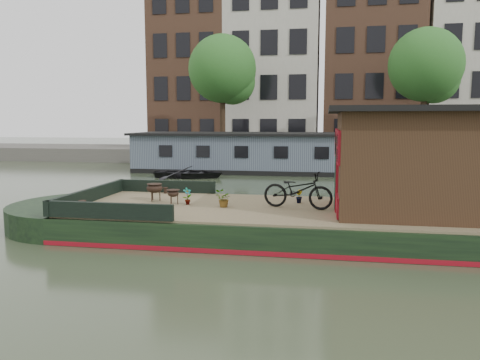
% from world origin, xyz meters
% --- Properties ---
extents(ground, '(120.00, 120.00, 0.00)m').
position_xyz_m(ground, '(0.00, 0.00, 0.00)').
color(ground, '#2D3C26').
rests_on(ground, ground).
extents(houseboat_hull, '(14.01, 4.02, 0.60)m').
position_xyz_m(houseboat_hull, '(-1.33, 0.00, 0.27)').
color(houseboat_hull, black).
rests_on(houseboat_hull, ground).
extents(houseboat_deck, '(11.80, 3.80, 0.05)m').
position_xyz_m(houseboat_deck, '(0.00, 0.00, 0.62)').
color(houseboat_deck, '#7F6C4E').
rests_on(houseboat_deck, houseboat_hull).
extents(bow_bulwark, '(3.00, 4.00, 0.35)m').
position_xyz_m(bow_bulwark, '(-5.07, 0.00, 0.82)').
color(bow_bulwark, black).
rests_on(bow_bulwark, houseboat_deck).
extents(cabin, '(4.00, 3.50, 2.42)m').
position_xyz_m(cabin, '(2.19, 0.00, 1.88)').
color(cabin, black).
rests_on(cabin, houseboat_deck).
extents(bicycle, '(1.79, 0.92, 0.90)m').
position_xyz_m(bicycle, '(-0.49, 0.02, 1.10)').
color(bicycle, black).
rests_on(bicycle, houseboat_deck).
extents(potted_plant_a, '(0.27, 0.27, 0.43)m').
position_xyz_m(potted_plant_a, '(-3.27, 0.03, 0.87)').
color(potted_plant_a, '#A25A2E').
rests_on(potted_plant_a, houseboat_deck).
extents(potted_plant_b, '(0.20, 0.23, 0.35)m').
position_xyz_m(potted_plant_b, '(-0.50, 0.79, 0.82)').
color(potted_plant_b, brown).
rests_on(potted_plant_b, houseboat_deck).
extents(potted_plant_c, '(0.47, 0.44, 0.42)m').
position_xyz_m(potted_plant_c, '(-2.31, -0.16, 0.86)').
color(potted_plant_c, '#B46034').
rests_on(potted_plant_c, houseboat_deck).
extents(brazier_front, '(0.42, 0.42, 0.38)m').
position_xyz_m(brazier_front, '(-3.64, 0.02, 0.84)').
color(brazier_front, black).
rests_on(brazier_front, houseboat_deck).
extents(brazier_rear, '(0.54, 0.54, 0.46)m').
position_xyz_m(brazier_rear, '(-4.30, 0.45, 0.88)').
color(brazier_rear, black).
rests_on(brazier_rear, houseboat_deck).
extents(bollard_port, '(0.16, 0.16, 0.18)m').
position_xyz_m(bollard_port, '(-4.44, 1.70, 0.74)').
color(bollard_port, black).
rests_on(bollard_port, houseboat_deck).
extents(bollard_stbd, '(0.18, 0.18, 0.21)m').
position_xyz_m(bollard_stbd, '(-5.60, -0.98, 0.75)').
color(bollard_stbd, black).
rests_on(bollard_stbd, houseboat_deck).
extents(dinghy, '(3.43, 2.50, 0.70)m').
position_xyz_m(dinghy, '(-6.38, 10.67, 0.35)').
color(dinghy, black).
rests_on(dinghy, ground).
extents(far_houseboat, '(20.40, 4.40, 2.11)m').
position_xyz_m(far_houseboat, '(0.00, 14.00, 0.97)').
color(far_houseboat, slate).
rests_on(far_houseboat, ground).
extents(quay, '(60.00, 6.00, 0.90)m').
position_xyz_m(quay, '(0.00, 20.50, 0.45)').
color(quay, '#47443F').
rests_on(quay, ground).
extents(townhouse_row, '(27.25, 8.00, 16.50)m').
position_xyz_m(townhouse_row, '(0.15, 27.50, 7.90)').
color(townhouse_row, brown).
rests_on(townhouse_row, ground).
extents(tree_left, '(4.40, 4.40, 7.40)m').
position_xyz_m(tree_left, '(-6.36, 19.07, 5.89)').
color(tree_left, '#332316').
rests_on(tree_left, quay).
extents(tree_right, '(4.40, 4.40, 7.40)m').
position_xyz_m(tree_right, '(6.14, 19.07, 5.89)').
color(tree_right, '#332316').
rests_on(tree_right, quay).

